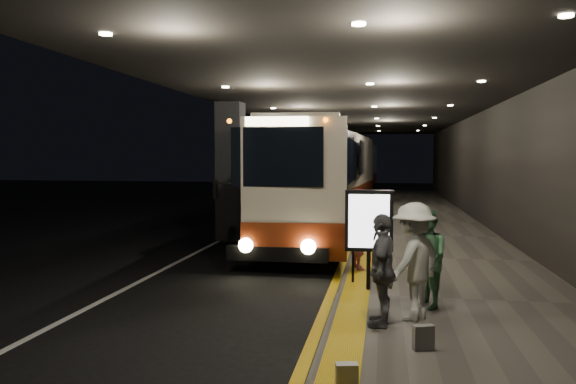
% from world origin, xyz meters
% --- Properties ---
extents(ground, '(90.00, 90.00, 0.00)m').
position_xyz_m(ground, '(0.00, 0.00, 0.00)').
color(ground, black).
extents(lane_line_white, '(0.12, 50.00, 0.01)m').
position_xyz_m(lane_line_white, '(-1.80, 5.00, 0.01)').
color(lane_line_white, silver).
rests_on(lane_line_white, ground).
extents(kerb_stripe_yellow, '(0.18, 50.00, 0.01)m').
position_xyz_m(kerb_stripe_yellow, '(2.35, 5.00, 0.01)').
color(kerb_stripe_yellow, gold).
rests_on(kerb_stripe_yellow, ground).
extents(sidewalk, '(4.50, 50.00, 0.15)m').
position_xyz_m(sidewalk, '(4.75, 5.00, 0.07)').
color(sidewalk, '#514C44').
rests_on(sidewalk, ground).
extents(tactile_strip, '(0.50, 50.00, 0.01)m').
position_xyz_m(tactile_strip, '(2.85, 5.00, 0.16)').
color(tactile_strip, gold).
rests_on(tactile_strip, sidewalk).
extents(terminal_wall, '(0.10, 50.00, 6.00)m').
position_xyz_m(terminal_wall, '(7.00, 5.00, 3.00)').
color(terminal_wall, black).
rests_on(terminal_wall, ground).
extents(support_columns, '(0.80, 24.80, 4.40)m').
position_xyz_m(support_columns, '(-1.50, 4.00, 2.20)').
color(support_columns, black).
rests_on(support_columns, ground).
extents(canopy, '(9.00, 50.00, 0.40)m').
position_xyz_m(canopy, '(2.50, 5.00, 4.60)').
color(canopy, black).
rests_on(canopy, support_columns).
extents(coach_main, '(3.08, 11.53, 3.56)m').
position_xyz_m(coach_main, '(1.02, 4.35, 1.71)').
color(coach_main, beige).
rests_on(coach_main, ground).
extents(coach_second, '(3.27, 12.05, 3.74)m').
position_xyz_m(coach_second, '(1.04, 15.89, 1.80)').
color(coach_second, beige).
rests_on(coach_second, ground).
extents(coach_third, '(3.22, 11.77, 3.65)m').
position_xyz_m(coach_third, '(1.09, 32.11, 1.75)').
color(coach_third, beige).
rests_on(coach_third, ground).
extents(passenger_boarding, '(0.63, 0.76, 1.80)m').
position_xyz_m(passenger_boarding, '(2.80, -0.80, 1.05)').
color(passenger_boarding, '#AC5058').
rests_on(passenger_boarding, sidewalk).
extents(passenger_waiting_green, '(0.78, 0.94, 1.66)m').
position_xyz_m(passenger_waiting_green, '(4.05, -3.85, 0.98)').
color(passenger_waiting_green, '#41754D').
rests_on(passenger_waiting_green, sidewalk).
extents(passenger_waiting_white, '(1.14, 1.27, 1.82)m').
position_xyz_m(passenger_waiting_white, '(3.81, -4.62, 1.06)').
color(passenger_waiting_white, beige).
rests_on(passenger_waiting_white, sidewalk).
extents(passenger_waiting_grey, '(0.60, 1.03, 1.68)m').
position_xyz_m(passenger_waiting_grey, '(3.33, -5.01, 0.99)').
color(passenger_waiting_grey, '#4F4E54').
rests_on(passenger_waiting_grey, sidewalk).
extents(bag_polka, '(0.29, 0.19, 0.33)m').
position_xyz_m(bag_polka, '(3.87, -6.00, 0.31)').
color(bag_polka, black).
rests_on(bag_polka, sidewalk).
extents(bag_plain, '(0.26, 0.18, 0.30)m').
position_xyz_m(bag_plain, '(2.97, -7.45, 0.30)').
color(bag_plain, silver).
rests_on(bag_plain, sidewalk).
extents(info_sign, '(0.90, 0.17, 1.90)m').
position_xyz_m(info_sign, '(3.07, -2.78, 1.43)').
color(info_sign, black).
rests_on(info_sign, sidewalk).
extents(stanchion_post, '(0.05, 0.05, 1.09)m').
position_xyz_m(stanchion_post, '(2.75, -2.21, 0.70)').
color(stanchion_post, black).
rests_on(stanchion_post, sidewalk).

